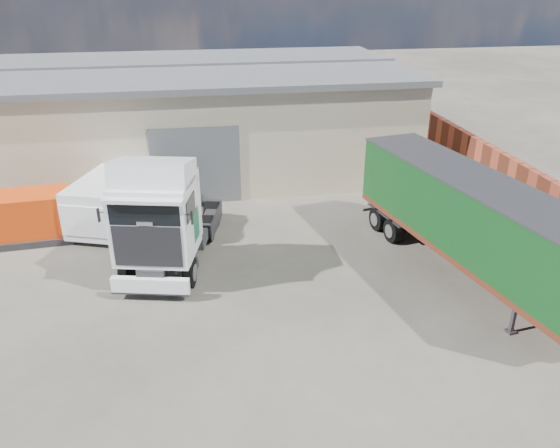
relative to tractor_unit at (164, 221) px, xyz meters
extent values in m
plane|color=#2A2622|center=(3.32, -4.05, -1.88)|extent=(120.00, 120.00, 0.00)
cube|color=#B4A78B|center=(-2.68, 11.95, 0.62)|extent=(30.00, 12.00, 5.00)
cube|color=#545659|center=(-2.68, 11.95, 3.27)|extent=(30.60, 12.60, 0.30)
cube|color=#545659|center=(1.32, 5.93, -0.08)|extent=(4.00, 0.08, 3.60)
cube|color=#545659|center=(-2.68, 11.95, 3.47)|extent=(30.60, 0.40, 0.15)
cube|color=brown|center=(14.82, 1.95, -0.63)|extent=(0.35, 26.00, 2.50)
cylinder|color=black|center=(-0.28, -1.18, -1.35)|extent=(2.65, 1.61, 1.06)
cylinder|color=black|center=(0.53, 2.24, -1.35)|extent=(2.70, 1.62, 1.06)
cylinder|color=black|center=(0.86, 3.61, -1.35)|extent=(2.70, 1.62, 1.06)
cube|color=#2D2D30|center=(0.28, 1.16, -0.98)|extent=(2.41, 6.65, 0.30)
cube|color=white|center=(-0.50, -2.11, -1.33)|extent=(2.55, 0.84, 0.55)
cube|color=white|center=(-0.20, -0.84, 0.40)|extent=(2.98, 2.83, 2.46)
cube|color=black|center=(-0.47, -1.96, 0.02)|extent=(2.16, 0.57, 1.41)
cube|color=black|center=(-0.46, -1.94, 1.13)|extent=(2.21, 0.57, 0.75)
cube|color=white|center=(-0.15, -0.64, 1.98)|extent=(2.87, 2.47, 1.23)
cube|color=#0B522F|center=(-1.33, -0.15, 0.12)|extent=(0.19, 0.74, 1.10)
cube|color=#0B522F|center=(1.12, -0.74, 0.12)|extent=(0.19, 0.74, 1.10)
cylinder|color=#2D2D30|center=(0.58, 2.43, -0.77)|extent=(1.33, 1.33, 0.12)
cube|color=#2D2D30|center=(10.15, -5.74, -1.39)|extent=(0.32, 0.32, 0.99)
cube|color=#2D2D30|center=(11.75, -5.45, -1.39)|extent=(0.32, 0.32, 0.99)
cylinder|color=black|center=(9.66, 1.38, -1.40)|extent=(2.44, 1.36, 0.96)
cube|color=#2D2D30|center=(10.33, -2.22, -1.07)|extent=(2.69, 10.80, 0.32)
cube|color=#582614|center=(10.33, -2.22, -0.77)|extent=(4.20, 11.08, 0.22)
cube|color=black|center=(10.33, -2.22, 0.51)|extent=(4.20, 11.08, 2.35)
cube|color=#2D2D30|center=(10.33, -2.22, 1.71)|extent=(4.26, 11.14, 0.07)
cylinder|color=black|center=(-2.74, 2.81, -1.51)|extent=(2.32, 1.45, 0.75)
cylinder|color=black|center=(-1.50, 6.25, -1.51)|extent=(2.32, 1.45, 0.75)
cube|color=white|center=(-2.12, 4.53, -0.68)|extent=(3.82, 5.68, 1.94)
cube|color=white|center=(-2.85, 2.48, -0.74)|extent=(2.34, 1.68, 1.26)
cube|color=black|center=(-2.77, 2.70, -0.11)|extent=(1.91, 0.76, 0.69)
cube|color=#2D2D30|center=(-5.29, 3.34, -1.74)|extent=(3.25, 2.17, 0.29)
cube|color=#EC430D|center=(-5.29, 3.34, -0.91)|extent=(3.04, 1.96, 1.95)
camera|label=1|loc=(1.05, -17.79, 7.97)|focal=35.00mm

